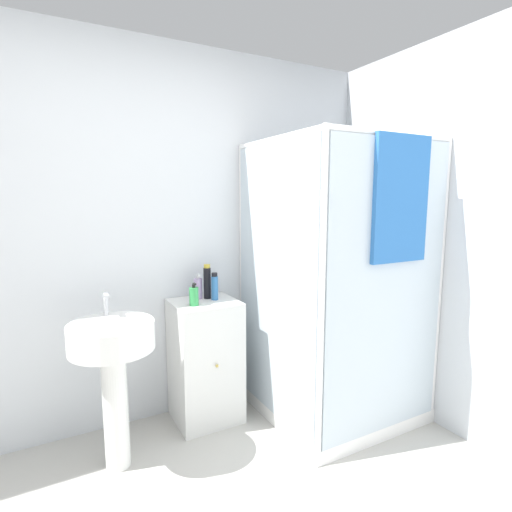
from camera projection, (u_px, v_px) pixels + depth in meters
name	position (u px, v px, depth m)	size (l,w,h in m)	color
wall_back	(143.00, 237.00, 2.62)	(6.40, 0.06, 2.50)	silver
shower_enclosure	(334.00, 348.00, 2.73)	(0.98, 1.01, 1.88)	white
vanity_cabinet	(205.00, 361.00, 2.70)	(0.42, 0.41, 0.83)	silver
sink	(113.00, 358.00, 2.18)	(0.46, 0.46, 0.97)	white
soap_dispenser	(194.00, 296.00, 2.53)	(0.06, 0.06, 0.15)	green
shampoo_bottle_tall_black	(207.00, 282.00, 2.70)	(0.05, 0.05, 0.23)	black
shampoo_bottle_blue	(215.00, 287.00, 2.66)	(0.05, 0.05, 0.18)	#2D66A3
lotion_bottle_white	(198.00, 288.00, 2.70)	(0.06, 0.06, 0.17)	#B299C6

